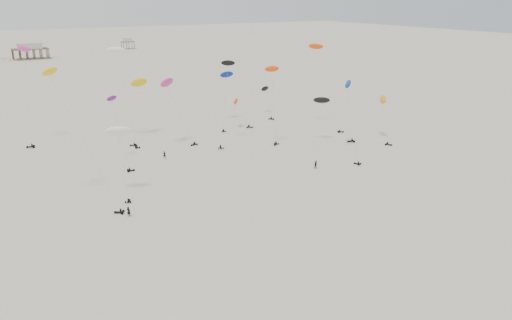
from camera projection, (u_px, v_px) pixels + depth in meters
ground_plane at (110, 98)px, 191.95m from camera, size 900.00×900.00×0.00m
pavilion_main at (30, 52)px, 309.04m from camera, size 21.00×13.00×9.80m
pavilion_small at (128, 44)px, 367.25m from camera, size 9.00×7.00×8.00m
rig_1 at (233, 108)px, 146.13m from camera, size 7.90×5.36×9.51m
rig_2 at (329, 110)px, 133.34m from camera, size 9.76×8.74×13.10m
rig_3 at (267, 98)px, 163.67m from camera, size 6.16×12.09×12.23m
rig_4 at (384, 105)px, 135.40m from camera, size 6.83×10.85×12.83m
rig_5 at (225, 95)px, 129.15m from camera, size 8.25×8.24×21.94m
rig_6 at (231, 83)px, 153.55m from camera, size 4.97×14.97×18.02m
rig_7 at (119, 125)px, 114.39m from camera, size 3.36×12.29×17.09m
rig_8 at (349, 93)px, 123.92m from camera, size 9.69×16.15×20.65m
rig_9 at (26, 73)px, 128.50m from camera, size 5.49×9.90×25.87m
rig_10 at (67, 106)px, 91.02m from camera, size 10.11×17.11×27.87m
rig_11 at (273, 92)px, 128.25m from camera, size 4.02×3.55×20.90m
rig_12 at (170, 90)px, 127.73m from camera, size 9.25×7.33×17.99m
rig_13 at (321, 64)px, 145.60m from camera, size 4.25×15.46×25.50m
rig_14 at (118, 62)px, 130.17m from camera, size 5.80×14.07×25.78m
rig_15 at (120, 138)px, 96.29m from camera, size 5.79×8.55×14.12m
rig_16 at (138, 89)px, 136.12m from camera, size 9.46×12.05×17.59m
spectator_0 at (129, 216)px, 89.49m from camera, size 0.98×0.96×2.24m
spectator_1 at (316, 168)px, 114.19m from camera, size 1.17×0.79×2.22m
spectator_3 at (165, 158)px, 121.41m from camera, size 0.94×0.87×2.12m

